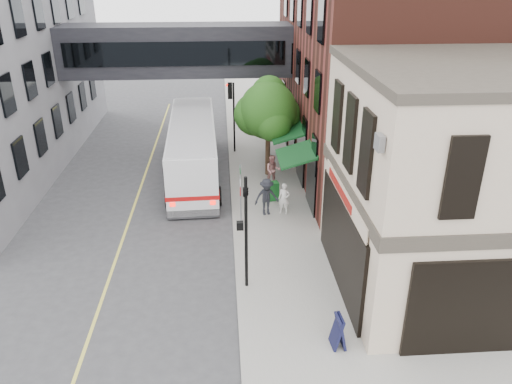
{
  "coord_description": "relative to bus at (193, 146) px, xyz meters",
  "views": [
    {
      "loc": [
        -0.34,
        -13.82,
        11.35
      ],
      "look_at": [
        0.91,
        4.22,
        3.04
      ],
      "focal_mm": 35.0,
      "sensor_mm": 36.0,
      "label": 1
    }
  ],
  "objects": [
    {
      "name": "ground",
      "position": [
        2.09,
        -13.55,
        -1.75
      ],
      "size": [
        120.0,
        120.0,
        0.0
      ],
      "primitive_type": "plane",
      "color": "#38383A",
      "rests_on": "ground"
    },
    {
      "name": "sidewalk_main",
      "position": [
        4.09,
        0.45,
        -1.68
      ],
      "size": [
        4.0,
        60.0,
        0.15
      ],
      "primitive_type": "cube",
      "color": "gray",
      "rests_on": "ground"
    },
    {
      "name": "corner_building",
      "position": [
        11.06,
        -11.55,
        2.46
      ],
      "size": [
        10.19,
        8.12,
        8.45
      ],
      "color": "beige",
      "rests_on": "ground"
    },
    {
      "name": "brick_building",
      "position": [
        12.07,
        1.44,
        5.23
      ],
      "size": [
        13.76,
        18.0,
        14.0
      ],
      "color": "#481F16",
      "rests_on": "ground"
    },
    {
      "name": "skyway_bridge",
      "position": [
        -0.91,
        4.45,
        4.75
      ],
      "size": [
        14.0,
        3.18,
        3.0
      ],
      "color": "black",
      "rests_on": "ground"
    },
    {
      "name": "traffic_signal_near",
      "position": [
        2.46,
        -11.55,
        1.23
      ],
      "size": [
        0.44,
        0.22,
        4.6
      ],
      "color": "black",
      "rests_on": "sidewalk_main"
    },
    {
      "name": "traffic_signal_far",
      "position": [
        2.35,
        3.45,
        1.58
      ],
      "size": [
        0.53,
        0.28,
        4.5
      ],
      "color": "black",
      "rests_on": "sidewalk_main"
    },
    {
      "name": "street_sign_pole",
      "position": [
        2.48,
        -6.55,
        0.18
      ],
      "size": [
        0.08,
        0.75,
        3.0
      ],
      "color": "gray",
      "rests_on": "sidewalk_main"
    },
    {
      "name": "street_tree",
      "position": [
        4.28,
        -0.33,
        2.16
      ],
      "size": [
        3.8,
        3.2,
        5.6
      ],
      "color": "#382619",
      "rests_on": "sidewalk_main"
    },
    {
      "name": "lane_marking",
      "position": [
        -2.91,
        -3.55,
        -1.75
      ],
      "size": [
        0.12,
        40.0,
        0.01
      ],
      "primitive_type": "cube",
      "color": "#D8CC4C",
      "rests_on": "ground"
    },
    {
      "name": "bus",
      "position": [
        0.0,
        0.0,
        0.0
      ],
      "size": [
        3.16,
        11.72,
        3.13
      ],
      "color": "white",
      "rests_on": "ground"
    },
    {
      "name": "pedestrian_a",
      "position": [
        4.63,
        -5.62,
        -0.82
      ],
      "size": [
        0.66,
        0.54,
        1.57
      ],
      "primitive_type": "imported",
      "rotation": [
        0.0,
        0.0,
        -0.32
      ],
      "color": "silver",
      "rests_on": "sidewalk_main"
    },
    {
      "name": "pedestrian_b",
      "position": [
        4.43,
        -2.14,
        -0.74
      ],
      "size": [
        0.85,
        0.66,
        1.73
      ],
      "primitive_type": "imported",
      "rotation": [
        0.0,
        0.0,
        0.01
      ],
      "color": "tan",
      "rests_on": "sidewalk_main"
    },
    {
      "name": "pedestrian_c",
      "position": [
        3.77,
        -5.66,
        -0.67
      ],
      "size": [
        1.32,
        0.93,
        1.86
      ],
      "primitive_type": "imported",
      "rotation": [
        0.0,
        0.0,
        0.21
      ],
      "color": "black",
      "rests_on": "sidewalk_main"
    },
    {
      "name": "newspaper_box",
      "position": [
        4.28,
        -4.04,
        -1.11
      ],
      "size": [
        0.57,
        0.53,
        0.98
      ],
      "primitive_type": "cube",
      "rotation": [
        0.0,
        0.0,
        0.2
      ],
      "color": "#155D20",
      "rests_on": "sidewalk_main"
    },
    {
      "name": "sandwich_board",
      "position": [
        5.24,
        -15.05,
        -1.04
      ],
      "size": [
        0.46,
        0.66,
        1.13
      ],
      "primitive_type": "cube",
      "rotation": [
        0.0,
        0.0,
        0.08
      ],
      "color": "black",
      "rests_on": "sidewalk_main"
    }
  ]
}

